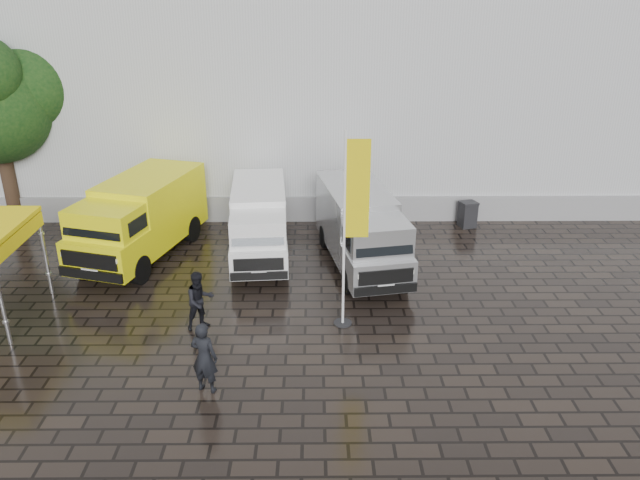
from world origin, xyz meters
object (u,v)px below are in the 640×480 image
object	(u,v)px
van_white	(259,224)
flagpole	(352,221)
wheelie_bin	(468,214)
person_tent	(200,301)
van_silver	(361,231)
van_yellow	(140,221)
person_front	(204,357)

from	to	relation	value
van_white	flagpole	world-z (taller)	flagpole
flagpole	wheelie_bin	world-z (taller)	flagpole
person_tent	van_silver	bearing A→B (deg)	6.81
van_yellow	person_front	distance (m)	8.24
van_yellow	flagpole	bearing A→B (deg)	-17.38
van_white	wheelie_bin	xyz separation A→B (m)	(7.70, 2.63, -0.65)
van_yellow	van_silver	xyz separation A→B (m)	(7.36, -0.79, -0.08)
flagpole	van_silver	bearing A→B (deg)	81.67
wheelie_bin	van_yellow	bearing A→B (deg)	178.25
van_yellow	person_tent	xyz separation A→B (m)	(2.77, -4.72, -0.48)
flagpole	person_front	xyz separation A→B (m)	(-3.46, -2.96, -2.16)
wheelie_bin	person_front	size ratio (longest dim) A/B	0.56
van_silver	person_front	distance (m)	7.84
van_silver	wheelie_bin	bearing A→B (deg)	28.19
flagpole	person_front	bearing A→B (deg)	-139.49
person_front	person_tent	size ratio (longest dim) A/B	1.07
flagpole	person_front	distance (m)	5.04
van_white	person_front	xyz separation A→B (m)	(-0.64, -7.56, -0.26)
flagpole	person_tent	distance (m)	4.61
van_yellow	wheelie_bin	distance (m)	12.02
flagpole	wheelie_bin	size ratio (longest dim) A/B	5.44
flagpole	van_white	bearing A→B (deg)	121.52
van_silver	person_tent	distance (m)	6.05
person_front	person_tent	bearing A→B (deg)	-59.79
van_white	person_tent	bearing A→B (deg)	-108.43
flagpole	person_tent	size ratio (longest dim) A/B	3.27
van_yellow	wheelie_bin	world-z (taller)	van_yellow
person_tent	person_front	bearing A→B (deg)	-112.06
van_silver	van_white	bearing A→B (deg)	155.53
flagpole	person_front	size ratio (longest dim) A/B	3.05
van_silver	flagpole	size ratio (longest dim) A/B	1.05
van_white	person_front	distance (m)	7.59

